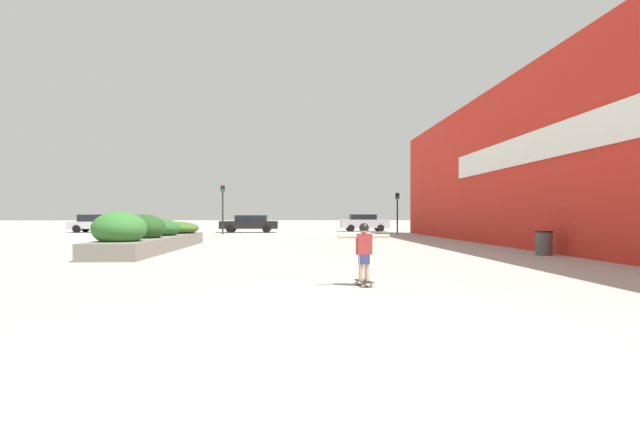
{
  "coord_description": "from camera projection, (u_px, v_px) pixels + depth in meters",
  "views": [
    {
      "loc": [
        -0.59,
        -5.96,
        1.39
      ],
      "look_at": [
        0.37,
        13.46,
        1.25
      ],
      "focal_mm": 28.0,
      "sensor_mm": 36.0,
      "label": 1
    }
  ],
  "objects": [
    {
      "name": "car_center_right",
      "position": [
        97.0,
        223.0,
        41.68
      ],
      "size": [
        4.46,
        1.94,
        1.49
      ],
      "rotation": [
        0.0,
        0.0,
        -1.57
      ],
      "color": "#BCBCC1",
      "rests_on": "ground_plane"
    },
    {
      "name": "building_wall_right",
      "position": [
        512.0,
        163.0,
        22.3
      ],
      "size": [
        0.67,
        36.91,
        7.52
      ],
      "color": "red",
      "rests_on": "ground_plane"
    },
    {
      "name": "traffic_light_left",
      "position": [
        223.0,
        201.0,
        37.62
      ],
      "size": [
        0.28,
        0.3,
        3.69
      ],
      "color": "black",
      "rests_on": "ground_plane"
    },
    {
      "name": "skateboard",
      "position": [
        364.0,
        282.0,
        9.86
      ],
      "size": [
        0.34,
        0.61,
        0.1
      ],
      "rotation": [
        0.0,
        0.0,
        0.22
      ],
      "color": "black",
      "rests_on": "ground_plane"
    },
    {
      "name": "planter_box",
      "position": [
        154.0,
        236.0,
        20.16
      ],
      "size": [
        2.02,
        10.8,
        1.53
      ],
      "color": "slate",
      "rests_on": "ground_plane"
    },
    {
      "name": "traffic_light_right",
      "position": [
        397.0,
        206.0,
        37.74
      ],
      "size": [
        0.28,
        0.3,
        3.13
      ],
      "color": "black",
      "rests_on": "ground_plane"
    },
    {
      "name": "car_center_left",
      "position": [
        250.0,
        223.0,
        41.49
      ],
      "size": [
        4.76,
        1.84,
        1.44
      ],
      "rotation": [
        0.0,
        0.0,
        1.57
      ],
      "color": "black",
      "rests_on": "ground_plane"
    },
    {
      "name": "trash_bin",
      "position": [
        544.0,
        243.0,
        17.52
      ],
      "size": [
        0.58,
        0.58,
        0.86
      ],
      "color": "#514C47",
      "rests_on": "ground_plane"
    },
    {
      "name": "skateboarder",
      "position": [
        364.0,
        246.0,
        9.85
      ],
      "size": [
        1.06,
        0.3,
        1.15
      ],
      "rotation": [
        0.0,
        0.0,
        0.22
      ],
      "color": "tan",
      "rests_on": "skateboard"
    },
    {
      "name": "car_leftmost",
      "position": [
        364.0,
        222.0,
        44.56
      ],
      "size": [
        4.22,
        1.86,
        1.52
      ],
      "rotation": [
        0.0,
        0.0,
        -1.57
      ],
      "color": "#BCBCC1",
      "rests_on": "ground_plane"
    },
    {
      "name": "ground_plane",
      "position": [
        344.0,
        331.0,
        5.99
      ],
      "size": [
        300.0,
        300.0,
        0.0
      ],
      "primitive_type": "plane",
      "color": "#A3A099"
    }
  ]
}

